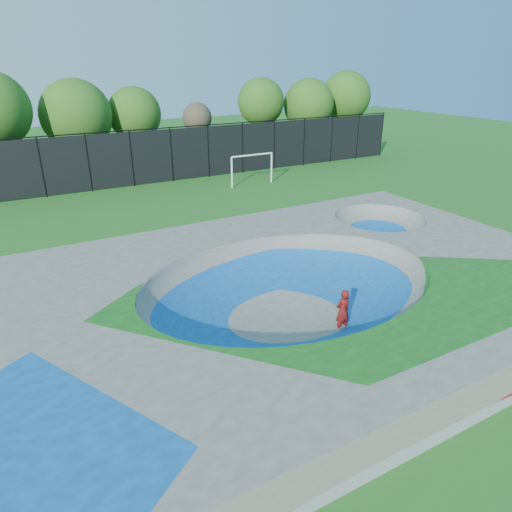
% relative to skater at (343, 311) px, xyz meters
% --- Properties ---
extents(ground, '(120.00, 120.00, 0.00)m').
position_rel_skater_xyz_m(ground, '(-0.86, 1.91, -0.80)').
color(ground, '#1D5C19').
rests_on(ground, ground).
extents(skate_deck, '(22.00, 14.00, 1.50)m').
position_rel_skater_xyz_m(skate_deck, '(-0.86, 1.91, -0.05)').
color(skate_deck, gray).
rests_on(skate_deck, ground).
extents(skater, '(0.59, 0.39, 1.60)m').
position_rel_skater_xyz_m(skater, '(0.00, 0.00, 0.00)').
color(skater, red).
rests_on(skater, ground).
extents(skateboard, '(0.80, 0.32, 0.05)m').
position_rel_skater_xyz_m(skateboard, '(0.00, 0.00, -0.77)').
color(skateboard, black).
rests_on(skateboard, ground).
extents(soccer_goal, '(3.44, 0.12, 2.27)m').
position_rel_skater_xyz_m(soccer_goal, '(6.89, 19.00, 0.78)').
color(soccer_goal, white).
rests_on(soccer_goal, ground).
extents(fence, '(48.09, 0.09, 4.04)m').
position_rel_skater_xyz_m(fence, '(-0.86, 22.91, 1.30)').
color(fence, black).
rests_on(fence, ground).
extents(treeline, '(52.20, 7.39, 8.03)m').
position_rel_skater_xyz_m(treeline, '(-4.30, 28.07, 4.11)').
color(treeline, '#463823').
rests_on(treeline, ground).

